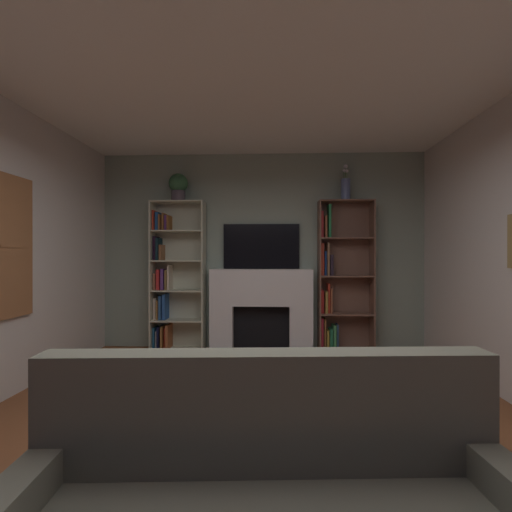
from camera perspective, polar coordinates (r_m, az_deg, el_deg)
ground_plane at (r=2.87m, az=-1.19°, el=-27.80°), size 7.01×7.01×0.00m
wall_back_accent at (r=5.48m, az=0.84°, el=0.78°), size 4.74×0.06×2.81m
ceiling at (r=2.94m, az=-1.20°, el=30.68°), size 4.74×5.96×0.06m
fireplace at (r=5.37m, az=0.79°, el=-7.65°), size 1.54×0.56×1.14m
tv at (r=5.42m, az=0.82°, el=1.45°), size 1.09×0.06×0.64m
bookshelf_left at (r=5.53m, az=-12.49°, el=-3.44°), size 0.75×0.32×2.10m
bookshelf_right at (r=5.43m, az=12.35°, el=-3.62°), size 0.75×0.30×2.10m
potted_plant at (r=5.55m, az=-11.66°, el=10.29°), size 0.27×0.27×0.40m
vase_with_flowers at (r=5.47m, az=13.39°, el=9.99°), size 0.13×0.13×0.51m
coffee_table at (r=2.44m, az=2.46°, el=-24.48°), size 0.91×0.40×0.38m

